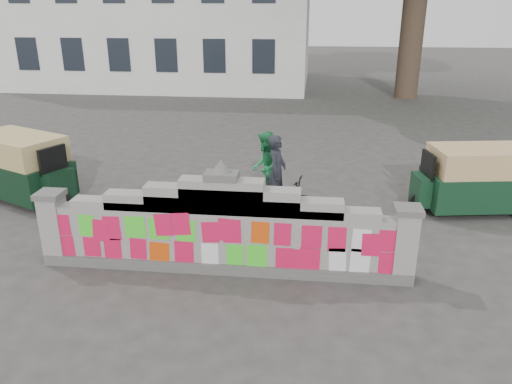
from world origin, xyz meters
TOP-DOWN VIEW (x-y plane):
  - ground at (0.00, 0.00)m, footprint 100.00×100.00m
  - parapet_wall at (-0.00, -0.01)m, footprint 6.48×0.44m
  - building at (-7.00, 21.98)m, footprint 16.00×10.00m
  - cyclist_bike at (0.74, 2.39)m, footprint 1.87×0.98m
  - cyclist_rider at (0.74, 2.39)m, footprint 0.49×0.64m
  - pedestrian at (0.41, 3.30)m, footprint 0.65×0.83m
  - rickshaw_left at (-5.28, 2.89)m, footprint 2.83×2.15m
  - rickshaw_right at (5.06, 3.30)m, footprint 2.69×1.56m

SIDE VIEW (x-z plane):
  - ground at x=0.00m, z-range 0.00..0.00m
  - cyclist_bike at x=0.74m, z-range 0.00..0.94m
  - parapet_wall at x=0.00m, z-range -0.26..1.75m
  - rickshaw_right at x=5.06m, z-range 0.03..1.48m
  - cyclist_rider at x=0.74m, z-range 0.00..1.59m
  - rickshaw_left at x=-5.28m, z-range 0.03..1.56m
  - pedestrian at x=0.41m, z-range 0.00..1.67m
  - building at x=-7.00m, z-range -0.44..8.46m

